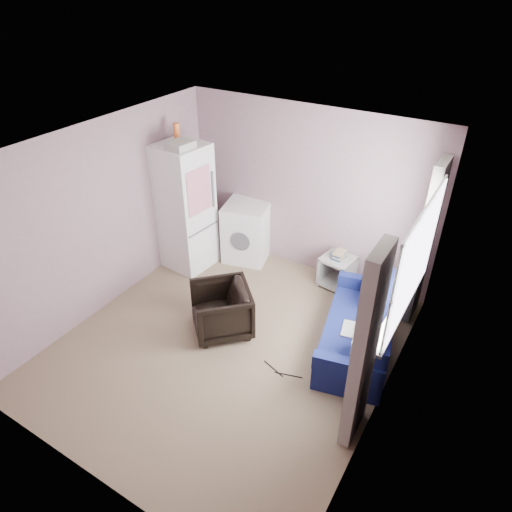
{
  "coord_description": "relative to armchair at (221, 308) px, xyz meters",
  "views": [
    {
      "loc": [
        2.48,
        -3.42,
        4.03
      ],
      "look_at": [
        0.05,
        0.6,
        1.0
      ],
      "focal_mm": 32.0,
      "sensor_mm": 36.0,
      "label": 1
    }
  ],
  "objects": [
    {
      "name": "floor_cables",
      "position": [
        1.01,
        -0.25,
        -0.36
      ],
      "size": [
        0.51,
        0.12,
        0.01
      ],
      "rotation": [
        0.0,
        0.0,
        0.02
      ],
      "color": "black",
      "rests_on": "ground"
    },
    {
      "name": "side_table",
      "position": [
        0.88,
        1.69,
        -0.09
      ],
      "size": [
        0.49,
        0.49,
        0.59
      ],
      "rotation": [
        0.0,
        0.0,
        -0.15
      ],
      "color": "gray",
      "rests_on": "ground"
    },
    {
      "name": "fridge",
      "position": [
        -1.34,
        1.04,
        0.62
      ],
      "size": [
        0.74,
        0.73,
        2.21
      ],
      "rotation": [
        0.0,
        0.0,
        -0.1
      ],
      "color": "white",
      "rests_on": "ground"
    },
    {
      "name": "washing_machine",
      "position": [
        -0.66,
        1.66,
        0.12
      ],
      "size": [
        0.8,
        0.8,
        0.93
      ],
      "rotation": [
        0.0,
        0.0,
        0.25
      ],
      "color": "white",
      "rests_on": "ground"
    },
    {
      "name": "room",
      "position": [
        0.23,
        -0.17,
        0.89
      ],
      "size": [
        3.84,
        4.24,
        2.54
      ],
      "color": "#8A745A",
      "rests_on": "ground"
    },
    {
      "name": "armchair",
      "position": [
        0.0,
        0.0,
        0.0
      ],
      "size": [
        0.97,
        0.97,
        0.73
      ],
      "primitive_type": "imported",
      "rotation": [
        0.0,
        0.0,
        -0.79
      ],
      "color": "black",
      "rests_on": "ground"
    },
    {
      "name": "sofa",
      "position": [
        1.65,
        0.58,
        -0.09
      ],
      "size": [
        1.11,
        1.81,
        0.75
      ],
      "rotation": [
        0.0,
        0.0,
        0.22
      ],
      "color": "navy",
      "rests_on": "ground"
    },
    {
      "name": "window_dressing",
      "position": [
        2.0,
        0.52,
        0.74
      ],
      "size": [
        0.17,
        2.62,
        2.18
      ],
      "color": "white",
      "rests_on": "ground"
    }
  ]
}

